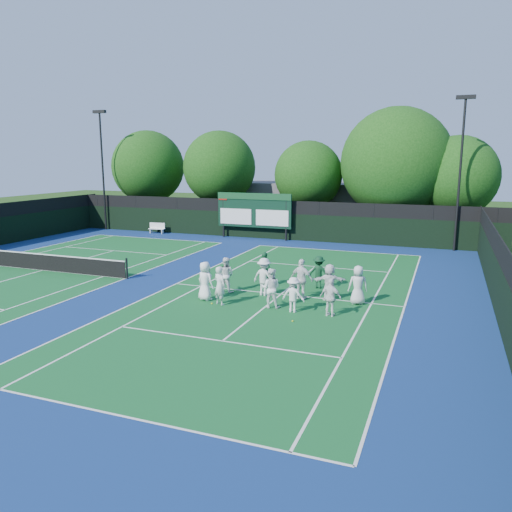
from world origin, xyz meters
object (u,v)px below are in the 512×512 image
(scoreboard, at_px, (254,211))
(tennis_net, at_px, (42,262))
(bench, at_px, (157,228))
(coach_left, at_px, (264,269))

(scoreboard, height_order, tennis_net, scoreboard)
(tennis_net, bearing_deg, scoreboard, 64.40)
(bench, height_order, coach_left, coach_left)
(bench, bearing_deg, scoreboard, 1.48)
(coach_left, bearing_deg, scoreboard, -66.41)
(coach_left, bearing_deg, tennis_net, 5.77)
(scoreboard, bearing_deg, tennis_net, -115.60)
(scoreboard, distance_m, coach_left, 14.61)
(tennis_net, relative_size, bench, 8.04)
(scoreboard, bearing_deg, bench, -178.52)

